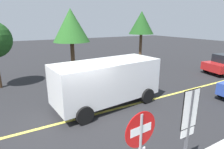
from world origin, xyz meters
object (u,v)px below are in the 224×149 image
object	(u,v)px
stop_sign	(140,145)
tree_left_verge	(141,23)
speed_limit_sign	(189,119)
white_van	(107,80)
tree_centre_verge	(71,26)

from	to	relation	value
stop_sign	tree_left_verge	bearing A→B (deg)	51.92
speed_limit_sign	tree_left_verge	size ratio (longest dim) A/B	0.50
stop_sign	white_van	world-z (taller)	stop_sign
stop_sign	speed_limit_sign	size ratio (longest dim) A/B	0.93
stop_sign	tree_left_verge	xyz separation A→B (m)	(9.64, 12.30, 2.33)
white_van	tree_left_verge	distance (m)	10.93
stop_sign	tree_centre_verge	world-z (taller)	tree_centre_verge
stop_sign	white_van	distance (m)	5.41
speed_limit_sign	tree_left_verge	world-z (taller)	tree_left_verge
speed_limit_sign	white_van	distance (m)	5.07
speed_limit_sign	tree_centre_verge	xyz separation A→B (m)	(0.85, 11.47, 1.98)
stop_sign	tree_centre_verge	xyz separation A→B (m)	(2.31, 11.49, 2.14)
tree_left_verge	tree_centre_verge	size ratio (longest dim) A/B	1.01
white_van	tree_centre_verge	bearing A→B (deg)	86.54
stop_sign	tree_centre_verge	bearing A→B (deg)	78.63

